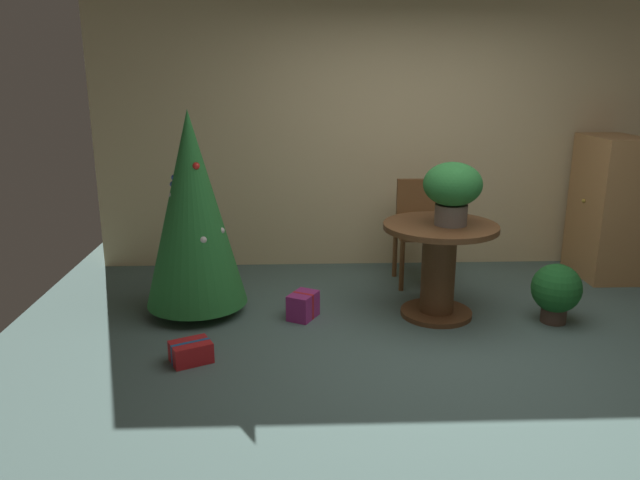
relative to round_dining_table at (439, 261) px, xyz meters
The scene contains 10 objects.
ground_plane 0.89m from the round_dining_table, 96.94° to the right, with size 6.60×6.60×0.00m, color #4C6660.
back_wall_panel 1.67m from the round_dining_table, 93.64° to the left, with size 6.00×0.10×2.60m, color beige.
round_dining_table is the anchor object (origin of this frame).
flower_vase 0.60m from the round_dining_table, 22.10° to the right, with size 0.45×0.45×0.49m.
wooden_chair_far 0.86m from the round_dining_table, 90.00° to the left, with size 0.42×0.44×0.95m.
holiday_tree 2.00m from the round_dining_table, behind, with size 0.81×0.81×1.65m.
gift_box_red 2.05m from the round_dining_table, 157.83° to the right, with size 0.33×0.30×0.14m.
gift_box_purple 1.14m from the round_dining_table, behind, with size 0.28×0.31×0.21m.
wooden_cabinet 2.06m from the round_dining_table, 27.58° to the left, with size 0.47×0.73×1.34m.
potted_plant 0.94m from the round_dining_table, 11.01° to the right, with size 0.39×0.39×0.48m.
Camera 1 is at (-1.03, -3.81, 1.92)m, focal length 34.07 mm.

